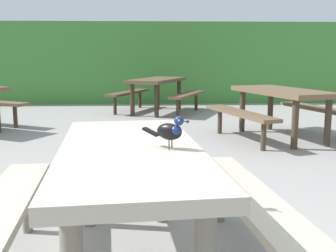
{
  "coord_description": "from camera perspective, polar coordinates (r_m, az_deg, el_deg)",
  "views": [
    {
      "loc": [
        0.25,
        -1.98,
        1.23
      ],
      "look_at": [
        0.36,
        0.32,
        0.84
      ],
      "focal_mm": 44.38,
      "sensor_mm": 36.0,
      "label": 1
    }
  ],
  "objects": [
    {
      "name": "hedge_wall",
      "position": [
        11.46,
        -3.92,
        8.67
      ],
      "size": [
        28.0,
        1.57,
        2.08
      ],
      "primitive_type": "cube",
      "color": "#428438",
      "rests_on": "ground"
    },
    {
      "name": "bird_grackle",
      "position": [
        2.19,
        0.41,
        -0.61
      ],
      "size": [
        0.25,
        0.19,
        0.18
      ],
      "color": "black",
      "rests_on": "picnic_table_foreground"
    },
    {
      "name": "picnic_table_foreground",
      "position": [
        2.35,
        -5.17,
        -7.15
      ],
      "size": [
        1.84,
        1.86,
        0.74
      ],
      "color": "#B2A893",
      "rests_on": "ground"
    },
    {
      "name": "picnic_table_mid_right",
      "position": [
        6.42,
        15.37,
        3.26
      ],
      "size": [
        2.1,
        2.12,
        0.74
      ],
      "color": "brown",
      "rests_on": "ground"
    },
    {
      "name": "picnic_table_far_centre",
      "position": [
        9.06,
        -1.51,
        5.37
      ],
      "size": [
        2.21,
        2.23,
        0.74
      ],
      "color": "brown",
      "rests_on": "ground"
    }
  ]
}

